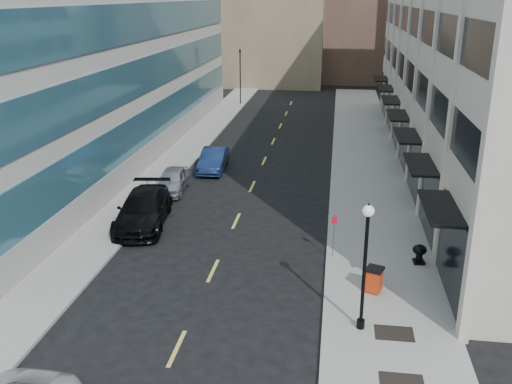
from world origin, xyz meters
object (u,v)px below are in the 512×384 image
(car_black_pickup, at_px, (143,209))
(sign_post, at_px, (334,229))
(car_blue_sedan, at_px, (214,160))
(lamppost, at_px, (365,256))
(urn_planter, at_px, (420,252))
(car_silver_sedan, at_px, (172,180))
(traffic_signal, at_px, (240,53))
(trash_bin, at_px, (374,279))

(car_black_pickup, distance_m, sign_post, 10.51)
(car_blue_sedan, xyz_separation_m, lamppost, (9.60, -19.12, 2.27))
(sign_post, xyz_separation_m, urn_planter, (3.89, -0.16, -0.85))
(car_silver_sedan, height_order, car_blue_sedan, car_blue_sedan)
(car_silver_sedan, relative_size, car_blue_sedan, 0.92)
(lamppost, xyz_separation_m, urn_planter, (2.79, 5.79, -2.35))
(traffic_signal, distance_m, car_silver_sedan, 30.12)
(traffic_signal, relative_size, urn_planter, 7.85)
(car_silver_sedan, relative_size, urn_planter, 4.82)
(car_blue_sedan, relative_size, urn_planter, 5.22)
(trash_bin, height_order, sign_post, sign_post)
(traffic_signal, height_order, car_silver_sedan, traffic_signal)
(urn_planter, bearing_deg, car_silver_sedan, 148.65)
(traffic_signal, bearing_deg, car_black_pickup, -88.86)
(lamppost, distance_m, sign_post, 6.22)
(traffic_signal, bearing_deg, car_silver_sedan, -88.65)
(car_blue_sedan, bearing_deg, urn_planter, -49.81)
(car_black_pickup, xyz_separation_m, car_blue_sedan, (1.60, 10.36, -0.12))
(car_black_pickup, xyz_separation_m, trash_bin, (11.81, -5.95, -0.15))
(traffic_signal, height_order, urn_planter, traffic_signal)
(trash_bin, relative_size, urn_planter, 1.22)
(traffic_signal, relative_size, car_black_pickup, 1.14)
(car_blue_sedan, xyz_separation_m, sign_post, (8.50, -13.18, 0.78))
(traffic_signal, bearing_deg, sign_post, -74.16)
(car_black_pickup, bearing_deg, traffic_signal, 83.37)
(car_silver_sedan, xyz_separation_m, trash_bin, (11.81, -11.49, 0.00))
(car_silver_sedan, height_order, sign_post, sign_post)
(traffic_signal, height_order, sign_post, traffic_signal)
(car_blue_sedan, distance_m, urn_planter, 18.20)
(trash_bin, bearing_deg, traffic_signal, 127.26)
(car_silver_sedan, relative_size, sign_post, 2.01)
(lamppost, bearing_deg, car_black_pickup, 141.97)
(traffic_signal, xyz_separation_m, car_blue_sedan, (2.30, -24.88, -4.95))
(car_blue_sedan, xyz_separation_m, trash_bin, (10.21, -16.31, -0.03))
(car_black_pickup, xyz_separation_m, urn_planter, (13.99, -2.97, -0.20))
(lamppost, bearing_deg, traffic_signal, 105.13)
(car_silver_sedan, distance_m, trash_bin, 16.48)
(car_black_pickup, relative_size, car_blue_sedan, 1.32)
(traffic_signal, xyz_separation_m, car_black_pickup, (0.70, -35.24, -4.83))
(car_black_pickup, distance_m, lamppost, 14.38)
(car_black_pickup, distance_m, trash_bin, 13.22)
(trash_bin, bearing_deg, lamppost, -81.85)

